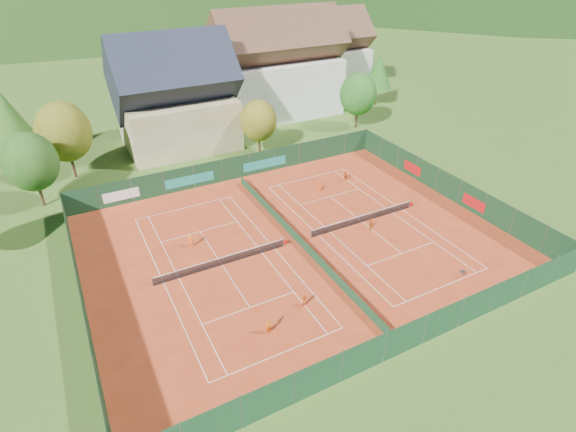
% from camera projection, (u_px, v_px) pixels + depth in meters
% --- Properties ---
extents(ground, '(600.00, 600.00, 0.00)m').
position_uv_depth(ground, '(297.00, 242.00, 44.99)').
color(ground, '#35591C').
rests_on(ground, ground).
extents(clay_pad, '(40.00, 32.00, 0.01)m').
position_uv_depth(clay_pad, '(297.00, 242.00, 44.98)').
color(clay_pad, '#AE3719').
rests_on(clay_pad, ground).
extents(court_markings_left, '(11.03, 23.83, 0.00)m').
position_uv_depth(court_markings_left, '(222.00, 265.00, 41.79)').
color(court_markings_left, white).
rests_on(court_markings_left, ground).
extents(court_markings_right, '(11.03, 23.83, 0.00)m').
position_uv_depth(court_markings_right, '(362.00, 222.00, 48.16)').
color(court_markings_right, white).
rests_on(court_markings_right, ground).
extents(tennis_net_left, '(13.30, 0.10, 1.02)m').
position_uv_depth(tennis_net_left, '(223.00, 260.00, 41.59)').
color(tennis_net_left, '#59595B').
rests_on(tennis_net_left, ground).
extents(tennis_net_right, '(13.30, 0.10, 1.02)m').
position_uv_depth(tennis_net_right, '(364.00, 218.00, 47.96)').
color(tennis_net_right, '#59595B').
rests_on(tennis_net_right, ground).
extents(court_divider, '(0.03, 28.80, 1.00)m').
position_uv_depth(court_divider, '(297.00, 238.00, 44.72)').
color(court_divider, '#153B22').
rests_on(court_divider, ground).
extents(fence_north, '(40.00, 0.10, 3.00)m').
position_uv_depth(fence_north, '(232.00, 169.00, 56.07)').
color(fence_north, '#13341C').
rests_on(fence_north, ground).
extents(fence_south, '(40.00, 0.04, 3.00)m').
position_uv_depth(fence_south, '(405.00, 338.00, 32.16)').
color(fence_south, '#153A20').
rests_on(fence_south, ground).
extents(fence_west, '(0.04, 32.00, 3.00)m').
position_uv_depth(fence_west, '(81.00, 293.00, 36.23)').
color(fence_west, '#123318').
rests_on(fence_west, ground).
extents(fence_east, '(0.09, 32.00, 3.00)m').
position_uv_depth(fence_east, '(447.00, 185.00, 52.21)').
color(fence_east, '#12321A').
rests_on(fence_east, ground).
extents(chalet, '(16.20, 12.00, 16.00)m').
position_uv_depth(chalet, '(176.00, 101.00, 62.89)').
color(chalet, beige).
rests_on(chalet, ground).
extents(hotel_block_a, '(21.60, 11.00, 17.25)m').
position_uv_depth(hotel_block_a, '(277.00, 70.00, 74.57)').
color(hotel_block_a, silver).
rests_on(hotel_block_a, ground).
extents(hotel_block_b, '(17.28, 10.00, 15.50)m').
position_uv_depth(hotel_block_b, '(324.00, 57.00, 86.57)').
color(hotel_block_b, silver).
rests_on(hotel_block_b, ground).
extents(tree_west_front, '(5.72, 5.72, 8.69)m').
position_uv_depth(tree_west_front, '(30.00, 162.00, 48.45)').
color(tree_west_front, '#4E311B').
rests_on(tree_west_front, ground).
extents(tree_west_mid, '(6.44, 6.44, 9.78)m').
position_uv_depth(tree_west_mid, '(64.00, 132.00, 54.20)').
color(tree_west_mid, '#49301A').
rests_on(tree_west_mid, ground).
extents(tree_west_back, '(5.60, 5.60, 10.00)m').
position_uv_depth(tree_west_back, '(6.00, 115.00, 57.48)').
color(tree_west_back, '#4B311A').
rests_on(tree_west_back, ground).
extents(tree_center, '(5.01, 5.01, 7.60)m').
position_uv_depth(tree_center, '(258.00, 121.00, 61.45)').
color(tree_center, '#4D2E1B').
rests_on(tree_center, ground).
extents(tree_east_front, '(5.72, 5.72, 8.69)m').
position_uv_depth(tree_east_front, '(358.00, 94.00, 69.77)').
color(tree_east_front, '#452918').
rests_on(tree_east_front, ground).
extents(tree_east_mid, '(5.04, 5.04, 9.00)m').
position_uv_depth(tree_east_mid, '(378.00, 71.00, 79.42)').
color(tree_east_mid, '#48321A').
rests_on(tree_east_mid, ground).
extents(tree_east_back, '(7.15, 7.15, 10.86)m').
position_uv_depth(tree_east_back, '(317.00, 63.00, 81.90)').
color(tree_east_back, '#4D2C1B').
rests_on(tree_east_back, ground).
extents(mountain_backdrop, '(820.00, 530.00, 242.00)m').
position_uv_depth(mountain_backdrop, '(141.00, 76.00, 252.84)').
color(mountain_backdrop, black).
rests_on(mountain_backdrop, ground).
extents(ball_hopper, '(0.34, 0.34, 0.80)m').
position_uv_depth(ball_hopper, '(463.00, 272.00, 40.01)').
color(ball_hopper, slate).
rests_on(ball_hopper, ground).
extents(loose_ball_0, '(0.07, 0.07, 0.07)m').
position_uv_depth(loose_ball_0, '(271.00, 306.00, 37.11)').
color(loose_ball_0, '#CCD833').
rests_on(loose_ball_0, ground).
extents(loose_ball_1, '(0.07, 0.07, 0.07)m').
position_uv_depth(loose_ball_1, '(399.00, 272.00, 40.88)').
color(loose_ball_1, '#CCD833').
rests_on(loose_ball_1, ground).
extents(loose_ball_2, '(0.07, 0.07, 0.07)m').
position_uv_depth(loose_ball_2, '(308.00, 210.00, 50.23)').
color(loose_ball_2, '#CCD833').
rests_on(loose_ball_2, ground).
extents(player_left_near, '(0.62, 0.46, 1.57)m').
position_uv_depth(player_left_near, '(268.00, 326.00, 34.13)').
color(player_left_near, '#DB5E13').
rests_on(player_left_near, ground).
extents(player_left_mid, '(0.62, 0.49, 1.24)m').
position_uv_depth(player_left_mid, '(305.00, 301.00, 36.78)').
color(player_left_mid, '#E05713').
rests_on(player_left_mid, ground).
extents(player_left_far, '(0.91, 0.54, 1.39)m').
position_uv_depth(player_left_far, '(191.00, 241.00, 43.95)').
color(player_left_far, orange).
rests_on(player_left_far, ground).
extents(player_right_near, '(0.76, 0.81, 1.34)m').
position_uv_depth(player_right_near, '(371.00, 224.00, 46.63)').
color(player_right_near, '#D56212').
rests_on(player_right_near, ground).
extents(player_right_far_a, '(0.65, 0.46, 1.27)m').
position_uv_depth(player_right_far_a, '(320.00, 186.00, 53.82)').
color(player_right_far_a, '#E55514').
rests_on(player_right_far_a, ground).
extents(player_right_far_b, '(1.09, 1.08, 1.26)m').
position_uv_depth(player_right_far_b, '(345.00, 176.00, 56.30)').
color(player_right_far_b, '#F15B15').
rests_on(player_right_far_b, ground).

